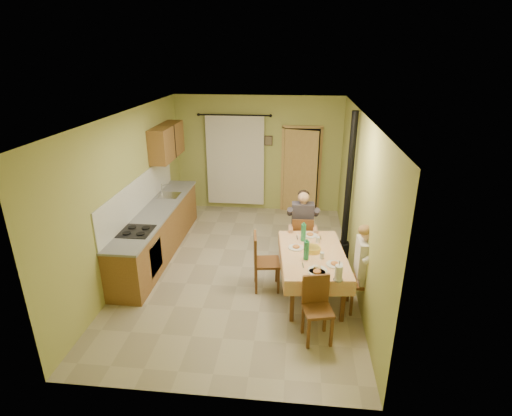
# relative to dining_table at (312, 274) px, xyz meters

# --- Properties ---
(floor) EXTENTS (4.00, 6.00, 0.01)m
(floor) POSITION_rel_dining_table_xyz_m (-1.25, 0.76, -0.38)
(floor) COLOR tan
(floor) RESTS_ON ground
(room_shell) EXTENTS (4.04, 6.04, 2.82)m
(room_shell) POSITION_rel_dining_table_xyz_m (-1.25, 0.76, 1.44)
(room_shell) COLOR tan
(room_shell) RESTS_ON ground
(kitchen_run) EXTENTS (0.64, 3.64, 1.56)m
(kitchen_run) POSITION_rel_dining_table_xyz_m (-2.95, 1.16, 0.10)
(kitchen_run) COLOR brown
(kitchen_run) RESTS_ON ground
(upper_cabinets) EXTENTS (0.35, 1.40, 0.70)m
(upper_cabinets) POSITION_rel_dining_table_xyz_m (-3.07, 2.46, 1.57)
(upper_cabinets) COLOR brown
(upper_cabinets) RESTS_ON room_shell
(curtain) EXTENTS (1.70, 0.07, 2.22)m
(curtain) POSITION_rel_dining_table_xyz_m (-1.80, 3.66, 0.88)
(curtain) COLOR black
(curtain) RESTS_ON ground
(doorway) EXTENTS (0.96, 0.27, 2.15)m
(doorway) POSITION_rel_dining_table_xyz_m (-0.21, 3.68, 0.67)
(doorway) COLOR black
(doorway) RESTS_ON ground
(dining_table) EXTENTS (1.18, 1.78, 0.76)m
(dining_table) POSITION_rel_dining_table_xyz_m (0.00, 0.00, 0.00)
(dining_table) COLOR #EAB07A
(dining_table) RESTS_ON ground
(tableware) EXTENTS (0.83, 1.59, 0.33)m
(tableware) POSITION_rel_dining_table_xyz_m (0.02, -0.11, 0.45)
(tableware) COLOR white
(tableware) RESTS_ON dining_table
(chair_far) EXTENTS (0.40, 0.40, 0.94)m
(chair_far) POSITION_rel_dining_table_xyz_m (-0.16, 1.06, -0.09)
(chair_far) COLOR brown
(chair_far) RESTS_ON ground
(chair_near) EXTENTS (0.45, 0.45, 0.93)m
(chair_near) POSITION_rel_dining_table_xyz_m (0.05, -1.10, -0.09)
(chair_near) COLOR brown
(chair_near) RESTS_ON ground
(chair_right) EXTENTS (0.44, 0.44, 0.99)m
(chair_right) POSITION_rel_dining_table_xyz_m (0.79, -0.32, -0.09)
(chair_right) COLOR brown
(chair_right) RESTS_ON ground
(chair_left) EXTENTS (0.48, 0.48, 0.98)m
(chair_left) POSITION_rel_dining_table_xyz_m (-0.76, 0.12, -0.09)
(chair_left) COLOR brown
(chair_left) RESTS_ON ground
(man_far) EXTENTS (0.59, 0.47, 1.39)m
(man_far) POSITION_rel_dining_table_xyz_m (-0.16, 1.07, 0.50)
(man_far) COLOR #38333D
(man_far) RESTS_ON chair_far
(man_right) EXTENTS (0.47, 0.59, 1.39)m
(man_right) POSITION_rel_dining_table_xyz_m (0.77, -0.32, 0.50)
(man_right) COLOR beige
(man_right) RESTS_ON chair_right
(stove_flue) EXTENTS (0.24, 0.24, 2.80)m
(stove_flue) POSITION_rel_dining_table_xyz_m (0.65, 1.36, 0.64)
(stove_flue) COLOR black
(stove_flue) RESTS_ON ground
(picture_back) EXTENTS (0.19, 0.03, 0.23)m
(picture_back) POSITION_rel_dining_table_xyz_m (-1.00, 3.73, 1.37)
(picture_back) COLOR black
(picture_back) RESTS_ON room_shell
(picture_right) EXTENTS (0.03, 0.31, 0.21)m
(picture_right) POSITION_rel_dining_table_xyz_m (0.72, 1.96, 1.47)
(picture_right) COLOR brown
(picture_right) RESTS_ON room_shell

